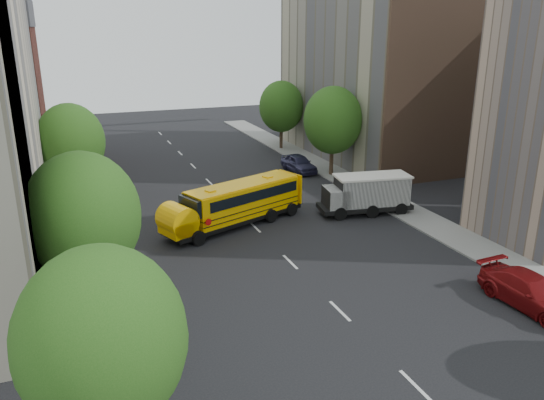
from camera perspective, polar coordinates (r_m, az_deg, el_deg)
ground at (r=32.65m, az=0.58°, el=-5.32°), size 120.00×120.00×0.00m
sidewalk_left at (r=35.20m, az=-20.36°, el=-4.62°), size 3.00×80.00×0.12m
sidewalk_right at (r=41.94m, az=12.65°, el=-0.29°), size 3.00×80.00×0.12m
lane_markings at (r=41.48m, az=-4.62°, el=-0.18°), size 0.15×64.00×0.01m
building_right_far at (r=56.16m, az=10.27°, el=13.77°), size 10.00×22.00×18.00m
building_right_sidewall at (r=47.17m, az=17.39°, el=12.47°), size 10.10×0.30×18.00m
street_tree_0 at (r=16.08m, az=-17.79°, el=-14.12°), size 4.80×4.80×7.41m
street_tree_1 at (r=25.07m, az=-19.67°, el=-1.68°), size 5.12×5.12×7.90m
street_tree_2 at (r=42.54m, az=-20.83°, el=5.88°), size 4.99×4.99×7.71m
street_tree_4 at (r=47.99m, az=6.56°, el=8.51°), size 5.25×5.25×8.10m
street_tree_5 at (r=58.77m, az=1.00°, el=10.01°), size 4.86×4.86×7.51m
school_bus at (r=36.01m, az=-4.12°, el=-0.30°), size 10.56×5.92×2.94m
safari_truck at (r=38.94m, az=10.08°, el=0.70°), size 6.99×3.48×2.86m
parked_car_0 at (r=22.72m, az=-14.26°, el=-15.37°), size 1.67×3.92×1.32m
parked_car_1 at (r=42.10m, az=-18.26°, el=0.28°), size 1.60×4.54×1.50m
parked_car_3 at (r=28.84m, az=26.16°, el=-8.88°), size 2.54×5.63×1.60m
parked_car_4 at (r=49.95m, az=2.89°, el=3.98°), size 2.19×4.84×1.61m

